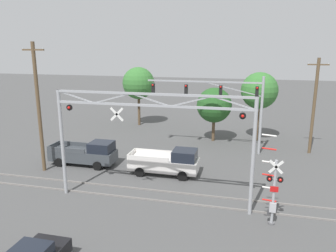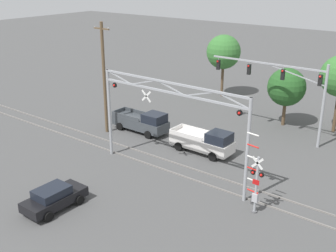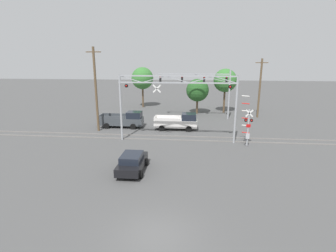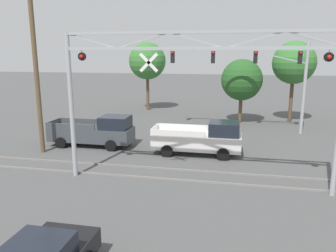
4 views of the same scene
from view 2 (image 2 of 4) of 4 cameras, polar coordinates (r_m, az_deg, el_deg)
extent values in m
cube|color=gray|center=(31.64, 0.64, -6.32)|extent=(80.00, 0.08, 0.10)
cube|color=gray|center=(32.68, 2.16, -5.41)|extent=(80.00, 0.08, 0.10)
cylinder|color=#9EA0A5|center=(33.83, -7.91, 1.72)|extent=(0.22, 0.22, 7.08)
cylinder|color=#9EA0A5|center=(27.04, 10.69, -3.40)|extent=(0.22, 0.22, 7.08)
cube|color=#9EA0A5|center=(29.12, 0.35, 4.55)|extent=(12.42, 0.14, 0.14)
cube|color=#9EA0A5|center=(28.94, 0.35, 5.86)|extent=(12.42, 0.14, 0.14)
cube|color=#9EA0A5|center=(32.12, -6.64, 6.58)|extent=(2.46, 0.08, 0.76)
cube|color=#9EA0A5|center=(30.52, -3.31, 5.94)|extent=(2.46, 0.08, 0.76)
cube|color=#9EA0A5|center=(29.03, 0.35, 5.21)|extent=(2.46, 0.08, 0.76)
cube|color=#9EA0A5|center=(27.68, 4.39, 4.37)|extent=(2.46, 0.08, 0.76)
cube|color=#9EA0A5|center=(26.48, 8.80, 3.43)|extent=(2.46, 0.08, 0.76)
cylinder|color=black|center=(32.64, -7.23, 5.51)|extent=(0.38, 0.10, 0.38)
sphere|color=red|center=(32.60, -7.32, 5.48)|extent=(0.18, 0.18, 0.18)
cylinder|color=#9EA0A5|center=(32.58, -7.25, 5.92)|extent=(0.04, 0.04, 0.10)
cylinder|color=black|center=(26.47, 9.67, 1.77)|extent=(0.38, 0.10, 0.38)
sphere|color=red|center=(26.41, 9.60, 1.73)|extent=(0.18, 0.18, 0.18)
cylinder|color=#9EA0A5|center=(26.39, 9.70, 2.26)|extent=(0.04, 0.04, 0.10)
cube|color=white|center=(30.51, -2.97, 4.07)|extent=(0.88, 0.03, 0.88)
cube|color=white|center=(30.51, -2.97, 4.07)|extent=(0.88, 0.03, 0.88)
cylinder|color=black|center=(30.49, -3.00, 4.05)|extent=(0.04, 0.04, 0.02)
cylinder|color=#9EA0A5|center=(26.58, 11.88, -7.87)|extent=(0.16, 0.16, 3.81)
cylinder|color=#59595B|center=(27.50, 11.59, -11.27)|extent=(0.35, 0.35, 0.10)
cube|color=white|center=(25.79, 12.02, -4.92)|extent=(0.78, 0.03, 0.78)
cube|color=white|center=(25.79, 12.02, -4.92)|extent=(0.78, 0.03, 0.78)
cylinder|color=black|center=(25.77, 11.99, -4.94)|extent=(0.04, 0.04, 0.02)
cylinder|color=black|center=(26.31, 11.46, -6.16)|extent=(0.32, 0.09, 0.32)
sphere|color=red|center=(26.26, 11.40, -6.20)|extent=(0.16, 0.16, 0.16)
cylinder|color=black|center=(26.11, 12.56, -6.47)|extent=(0.32, 0.09, 0.32)
sphere|color=red|center=(26.06, 12.50, -6.52)|extent=(0.16, 0.16, 0.16)
cube|color=#9EA0A5|center=(26.21, 12.00, -6.31)|extent=(0.64, 0.06, 0.06)
cube|color=red|center=(26.38, 11.82, -7.46)|extent=(0.44, 0.02, 0.32)
cube|color=#B2B2B7|center=(26.99, 11.74, -9.47)|extent=(0.36, 0.28, 0.56)
cylinder|color=red|center=(26.88, 11.40, -8.65)|extent=(0.75, 0.09, 0.14)
cylinder|color=white|center=(26.55, 11.41, -7.21)|extent=(0.75, 0.09, 0.14)
cylinder|color=red|center=(26.24, 11.42, -5.74)|extent=(0.75, 0.09, 0.14)
cylinder|color=white|center=(25.94, 11.43, -4.22)|extent=(0.75, 0.09, 0.14)
cylinder|color=red|center=(25.66, 11.44, -2.68)|extent=(0.75, 0.09, 0.14)
cylinder|color=white|center=(25.40, 11.45, -1.10)|extent=(0.75, 0.09, 0.14)
cube|color=#3F3F42|center=(27.22, 11.39, -10.01)|extent=(0.24, 0.12, 0.36)
cylinder|color=#9EA0A5|center=(37.09, 20.24, 2.39)|extent=(0.24, 0.24, 7.17)
cube|color=#9EA0A5|center=(38.15, 13.16, 8.27)|extent=(10.66, 0.14, 0.14)
cube|color=#9EA0A5|center=(37.29, 16.81, 6.70)|extent=(5.35, 0.08, 1.28)
cylinder|color=#9EA0A5|center=(40.37, 6.87, 9.10)|extent=(0.04, 0.04, 0.30)
cube|color=black|center=(40.49, 6.83, 8.24)|extent=(0.30, 0.26, 0.93)
sphere|color=red|center=(40.28, 6.73, 8.67)|extent=(0.18, 0.18, 0.18)
cylinder|color=#9EA0A5|center=(38.86, 10.98, 8.42)|extent=(0.04, 0.04, 0.30)
cube|color=black|center=(38.99, 10.92, 7.54)|extent=(0.30, 0.26, 0.93)
sphere|color=red|center=(38.77, 10.84, 7.98)|extent=(0.18, 0.18, 0.18)
cylinder|color=#9EA0A5|center=(37.56, 15.38, 7.65)|extent=(0.04, 0.04, 0.30)
cube|color=black|center=(37.70, 15.29, 6.74)|extent=(0.30, 0.26, 0.93)
sphere|color=red|center=(37.47, 15.24, 7.19)|extent=(0.18, 0.18, 0.18)
cylinder|color=#9EA0A5|center=(36.50, 20.04, 6.77)|extent=(0.04, 0.04, 0.30)
cube|color=black|center=(36.64, 19.92, 5.84)|extent=(0.30, 0.26, 0.93)
sphere|color=red|center=(36.41, 19.90, 6.30)|extent=(0.18, 0.18, 0.18)
cube|color=silver|center=(34.98, 4.56, -2.25)|extent=(5.39, 1.85, 0.93)
cube|color=black|center=(33.85, 6.96, -1.57)|extent=(1.77, 1.70, 0.80)
cube|color=silver|center=(34.56, 2.42, -1.34)|extent=(3.22, 0.08, 0.36)
cube|color=silver|center=(35.92, 4.06, -0.50)|extent=(3.22, 0.08, 0.36)
cube|color=silver|center=(36.13, 1.09, -0.32)|extent=(0.10, 1.77, 0.36)
cylinder|color=black|center=(33.63, 6.05, -4.15)|extent=(0.73, 0.24, 0.73)
cylinder|color=black|center=(35.11, 7.67, -3.12)|extent=(0.73, 0.24, 0.73)
cylinder|color=black|center=(35.31, 1.44, -2.78)|extent=(0.73, 0.24, 0.73)
cylinder|color=black|center=(36.73, 3.17, -1.86)|extent=(0.73, 0.24, 0.73)
cube|color=#3D4247|center=(39.35, -3.78, 0.42)|extent=(5.60, 1.85, 0.93)
cube|color=black|center=(38.00, -1.85, 1.09)|extent=(1.84, 1.70, 0.80)
cube|color=#3D4247|center=(39.17, -5.78, 1.26)|extent=(3.36, 0.08, 0.36)
cube|color=#3D4247|center=(40.40, -4.07, 1.93)|extent=(3.36, 0.08, 0.36)
cube|color=#3D4247|center=(40.91, -6.71, 2.08)|extent=(0.10, 1.77, 0.36)
cylinder|color=black|center=(37.79, -2.72, -1.18)|extent=(0.73, 0.24, 0.73)
cylinder|color=black|center=(39.14, -0.95, -0.38)|extent=(0.73, 0.24, 0.73)
cylinder|color=black|center=(39.98, -6.53, -0.05)|extent=(0.73, 0.24, 0.73)
cylinder|color=black|center=(41.26, -4.73, 0.68)|extent=(0.73, 0.24, 0.73)
cube|color=black|center=(28.06, -15.10, -9.54)|extent=(1.80, 4.10, 0.63)
cube|color=black|center=(27.69, -15.48, -8.61)|extent=(1.53, 2.13, 0.54)
cylinder|color=black|center=(29.49, -14.25, -8.59)|extent=(0.24, 0.62, 0.62)
cylinder|color=black|center=(28.23, -11.89, -9.78)|extent=(0.24, 0.62, 0.62)
cylinder|color=black|center=(28.29, -18.18, -10.37)|extent=(0.24, 0.62, 0.62)
cylinder|color=black|center=(26.97, -15.90, -11.73)|extent=(0.24, 0.62, 0.62)
cylinder|color=brown|center=(38.36, -8.63, 6.30)|extent=(0.28, 0.28, 10.10)
cube|color=brown|center=(37.52, -9.00, 12.89)|extent=(1.80, 0.12, 0.12)
cylinder|color=silver|center=(38.10, -9.88, 13.11)|extent=(0.08, 0.08, 0.12)
cylinder|color=silver|center=(36.92, -8.10, 12.98)|extent=(0.08, 0.08, 0.12)
cylinder|color=brown|center=(41.87, 21.81, 1.89)|extent=(0.32, 0.32, 3.99)
cylinder|color=brown|center=(50.51, 7.36, 6.20)|extent=(0.32, 0.32, 3.92)
sphere|color=#387533|center=(49.79, 7.53, 9.93)|extent=(3.95, 3.95, 3.95)
cylinder|color=brown|center=(42.24, 15.43, 1.78)|extent=(0.32, 0.32, 2.56)
sphere|color=#265623|center=(41.52, 15.76, 5.10)|extent=(3.62, 3.62, 3.62)
camera|label=1|loc=(12.86, -31.23, -3.50)|focal=35.00mm
camera|label=3|loc=(17.00, -65.10, -11.49)|focal=28.00mm
camera|label=4|loc=(19.00, -23.09, -6.97)|focal=35.00mm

